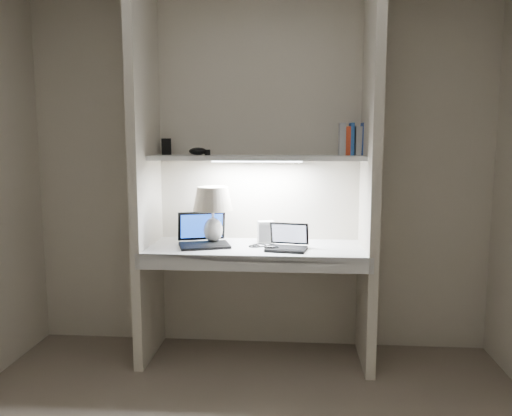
# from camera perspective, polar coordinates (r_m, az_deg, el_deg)

# --- Properties ---
(back_wall) EXTENTS (3.20, 0.01, 2.50)m
(back_wall) POSITION_cam_1_polar(r_m,az_deg,el_deg) (3.51, 0.33, 4.23)
(back_wall) COLOR beige
(back_wall) RESTS_ON floor
(alcove_panel_left) EXTENTS (0.06, 0.55, 2.50)m
(alcove_panel_left) POSITION_cam_1_polar(r_m,az_deg,el_deg) (3.37, -12.52, 3.91)
(alcove_panel_left) COLOR beige
(alcove_panel_left) RESTS_ON floor
(alcove_panel_right) EXTENTS (0.06, 0.55, 2.50)m
(alcove_panel_right) POSITION_cam_1_polar(r_m,az_deg,el_deg) (3.26, 12.91, 3.78)
(alcove_panel_right) COLOR beige
(alcove_panel_right) RESTS_ON floor
(desk) EXTENTS (1.40, 0.55, 0.04)m
(desk) POSITION_cam_1_polar(r_m,az_deg,el_deg) (3.30, -0.03, -4.74)
(desk) COLOR white
(desk) RESTS_ON alcove_panel_left
(desk_apron) EXTENTS (1.46, 0.03, 0.10)m
(desk_apron) POSITION_cam_1_polar(r_m,az_deg,el_deg) (3.06, -0.42, -6.34)
(desk_apron) COLOR silver
(desk_apron) RESTS_ON desk
(shelf) EXTENTS (1.40, 0.36, 0.03)m
(shelf) POSITION_cam_1_polar(r_m,az_deg,el_deg) (3.32, 0.10, 5.77)
(shelf) COLOR silver
(shelf) RESTS_ON back_wall
(strip_light) EXTENTS (0.60, 0.04, 0.02)m
(strip_light) POSITION_cam_1_polar(r_m,az_deg,el_deg) (3.32, 0.10, 5.39)
(strip_light) COLOR white
(strip_light) RESTS_ON shelf
(table_lamp) EXTENTS (0.26, 0.26, 0.39)m
(table_lamp) POSITION_cam_1_polar(r_m,az_deg,el_deg) (3.35, -4.96, 0.28)
(table_lamp) COLOR white
(table_lamp) RESTS_ON desk
(laptop_main) EXTENTS (0.39, 0.36, 0.22)m
(laptop_main) POSITION_cam_1_polar(r_m,az_deg,el_deg) (3.34, -6.03, -3.41)
(laptop_main) COLOR black
(laptop_main) RESTS_ON desk
(laptop_netbook) EXTENTS (0.29, 0.26, 0.16)m
(laptop_netbook) POSITION_cam_1_polar(r_m,az_deg,el_deg) (3.22, 3.60, -4.04)
(laptop_netbook) COLOR black
(laptop_netbook) RESTS_ON desk
(speaker) EXTENTS (0.12, 0.10, 0.15)m
(speaker) POSITION_cam_1_polar(r_m,az_deg,el_deg) (3.40, 1.13, -2.76)
(speaker) COLOR silver
(speaker) RESTS_ON desk
(mouse) EXTENTS (0.10, 0.07, 0.04)m
(mouse) POSITION_cam_1_polar(r_m,az_deg,el_deg) (3.17, 1.80, -4.57)
(mouse) COLOR black
(mouse) RESTS_ON desk
(cable_coil) EXTENTS (0.11, 0.11, 0.01)m
(cable_coil) POSITION_cam_1_polar(r_m,az_deg,el_deg) (3.30, 0.36, -4.28)
(cable_coil) COLOR black
(cable_coil) RESTS_ON desk
(sticky_note) EXTENTS (0.06, 0.06, 0.00)m
(sticky_note) POSITION_cam_1_polar(r_m,az_deg,el_deg) (3.31, -7.29, -4.40)
(sticky_note) COLOR yellow
(sticky_note) RESTS_ON desk
(book_row) EXTENTS (0.20, 0.14, 0.22)m
(book_row) POSITION_cam_1_polar(r_m,az_deg,el_deg) (3.44, 11.13, 7.63)
(book_row) COLOR silver
(book_row) RESTS_ON shelf
(shelf_box) EXTENTS (0.08, 0.06, 0.11)m
(shelf_box) POSITION_cam_1_polar(r_m,az_deg,el_deg) (3.54, -10.21, 6.92)
(shelf_box) COLOR black
(shelf_box) RESTS_ON shelf
(shelf_gadget) EXTENTS (0.13, 0.09, 0.05)m
(shelf_gadget) POSITION_cam_1_polar(r_m,az_deg,el_deg) (3.38, -6.66, 6.46)
(shelf_gadget) COLOR black
(shelf_gadget) RESTS_ON shelf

